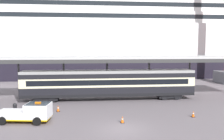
{
  "coord_description": "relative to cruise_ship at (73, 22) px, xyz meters",
  "views": [
    {
      "loc": [
        -3.08,
        -21.2,
        7.35
      ],
      "look_at": [
        -0.03,
        8.65,
        4.5
      ],
      "focal_mm": 39.37,
      "sensor_mm": 36.0,
      "label": 1
    }
  ],
  "objects": [
    {
      "name": "platform_canopy",
      "position": [
        6.51,
        -32.0,
        -8.14
      ],
      "size": [
        45.01,
        5.68,
        5.99
      ],
      "color": "#B9B9B9",
      "rests_on": "ground"
    },
    {
      "name": "train_carriage",
      "position": [
        6.51,
        -32.45,
        -11.54
      ],
      "size": [
        23.57,
        2.81,
        4.11
      ],
      "color": "black",
      "rests_on": "ground"
    },
    {
      "name": "traffic_cone_near",
      "position": [
        6.88,
        -43.04,
        -13.52
      ],
      "size": [
        0.36,
        0.36,
        0.67
      ],
      "color": "black",
      "rests_on": "ground"
    },
    {
      "name": "traffic_cone_mid",
      "position": [
        0.2,
        -38.17,
        -13.48
      ],
      "size": [
        0.36,
        0.36,
        0.74
      ],
      "color": "black",
      "rests_on": "ground"
    },
    {
      "name": "cruise_ship",
      "position": [
        0.0,
        0.0,
        0.0
      ],
      "size": [
        129.82,
        25.24,
        39.74
      ],
      "color": "black",
      "rests_on": "ground"
    },
    {
      "name": "traffic_cone_far",
      "position": [
        14.55,
        -41.84,
        -13.52
      ],
      "size": [
        0.36,
        0.36,
        0.67
      ],
      "color": "black",
      "rests_on": "ground"
    },
    {
      "name": "ground_plane",
      "position": [
        6.6,
        -44.79,
        -13.85
      ],
      "size": [
        400.0,
        400.0,
        0.0
      ],
      "primitive_type": "plane",
      "color": "slate"
    },
    {
      "name": "quay_bollard",
      "position": [
        -4.71,
        -37.57,
        -13.33
      ],
      "size": [
        0.48,
        0.48,
        0.96
      ],
      "color": "black",
      "rests_on": "ground"
    },
    {
      "name": "service_truck",
      "position": [
        -2.17,
        -41.89,
        -12.86
      ],
      "size": [
        5.44,
        2.82,
        2.02
      ],
      "color": "white",
      "rests_on": "ground"
    }
  ]
}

